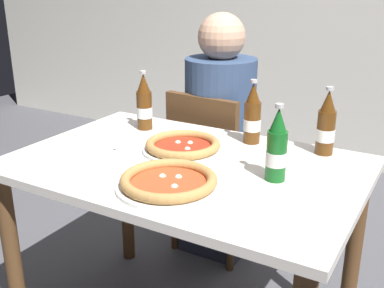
{
  "coord_description": "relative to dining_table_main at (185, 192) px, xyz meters",
  "views": [
    {
      "loc": [
        0.77,
        -1.29,
        1.35
      ],
      "look_at": [
        0.0,
        0.05,
        0.8
      ],
      "focal_mm": 43.58,
      "sensor_mm": 36.0,
      "label": 1
    }
  ],
  "objects": [
    {
      "name": "beer_bottle_extra",
      "position": [
        0.32,
        0.01,
        0.22
      ],
      "size": [
        0.07,
        0.07,
        0.25
      ],
      "color": "#14591E",
      "rests_on": "dining_table_main"
    },
    {
      "name": "pizza_marinara_far",
      "position": [
        -0.06,
        0.08,
        0.14
      ],
      "size": [
        0.3,
        0.3,
        0.04
      ],
      "color": "white",
      "rests_on": "dining_table_main"
    },
    {
      "name": "pizza_margherita_near",
      "position": [
        0.07,
        -0.21,
        0.13
      ],
      "size": [
        0.32,
        0.32,
        0.04
      ],
      "color": "white",
      "rests_on": "dining_table_main"
    },
    {
      "name": "chair_behind_table",
      "position": [
        -0.2,
        0.61,
        -0.15
      ],
      "size": [
        0.44,
        0.44,
        0.85
      ],
      "rotation": [
        0.0,
        0.0,
        3.05
      ],
      "color": "brown",
      "rests_on": "ground_plane"
    },
    {
      "name": "diner_seated",
      "position": [
        -0.2,
        0.66,
        -0.05
      ],
      "size": [
        0.34,
        0.34,
        1.21
      ],
      "color": "#2D3342",
      "rests_on": "ground_plane"
    },
    {
      "name": "beer_bottle_left",
      "position": [
        0.39,
        0.32,
        0.22
      ],
      "size": [
        0.07,
        0.07,
        0.25
      ],
      "color": "#512D0F",
      "rests_on": "dining_table_main"
    },
    {
      "name": "napkin_with_cutlery",
      "position": [
        -0.35,
        0.05,
        0.12
      ],
      "size": [
        0.23,
        0.23,
        0.01
      ],
      "color": "white",
      "rests_on": "dining_table_main"
    },
    {
      "name": "beer_bottle_center",
      "position": [
        0.12,
        0.3,
        0.22
      ],
      "size": [
        0.07,
        0.07,
        0.25
      ],
      "color": "#512D0F",
      "rests_on": "dining_table_main"
    },
    {
      "name": "dining_table_main",
      "position": [
        0.0,
        0.0,
        0.0
      ],
      "size": [
        1.2,
        0.8,
        0.75
      ],
      "color": "silver",
      "rests_on": "ground_plane"
    },
    {
      "name": "beer_bottle_right",
      "position": [
        -0.34,
        0.24,
        0.22
      ],
      "size": [
        0.07,
        0.07,
        0.25
      ],
      "color": "#512D0F",
      "rests_on": "dining_table_main"
    }
  ]
}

